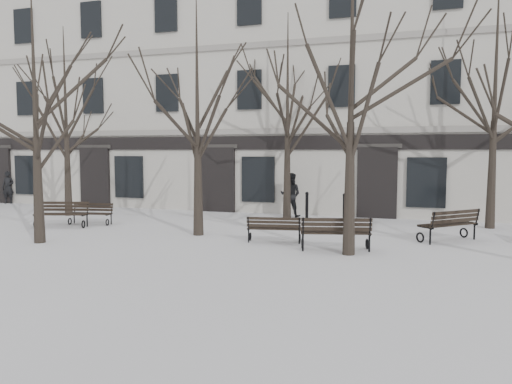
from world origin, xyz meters
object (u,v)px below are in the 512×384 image
at_px(tree_2, 352,55).
at_px(bench_2, 336,232).
at_px(tree_0, 34,84).
at_px(bench_3, 91,213).
at_px(tree_1, 197,87).
at_px(bench_1, 274,228).
at_px(bench_0, 62,213).
at_px(bench_4, 450,224).

relative_size(tree_2, bench_2, 4.17).
height_order(tree_0, tree_2, tree_2).
distance_m(tree_2, bench_2, 4.75).
height_order(tree_0, bench_3, tree_0).
xyz_separation_m(tree_0, bench_3, (-0.84, 3.65, -4.29)).
bearing_deg(tree_1, bench_1, -11.14).
relative_size(tree_2, bench_1, 4.99).
height_order(tree_2, bench_3, tree_2).
relative_size(tree_0, bench_0, 3.92).
bearing_deg(bench_0, bench_4, -10.73).
distance_m(tree_1, bench_0, 6.91).
distance_m(tree_1, bench_2, 6.45).
xyz_separation_m(tree_2, bench_4, (2.68, 2.89, -4.69)).
height_order(tree_1, tree_2, tree_2).
bearing_deg(bench_0, tree_2, -25.00).
relative_size(tree_2, bench_0, 4.35).
height_order(bench_0, bench_3, bench_0).
distance_m(bench_0, bench_4, 13.26).
relative_size(tree_1, tree_2, 0.92).
distance_m(tree_1, bench_1, 5.17).
bearing_deg(tree_1, tree_2, -17.30).
xyz_separation_m(tree_2, bench_0, (-10.51, 1.64, -4.73)).
bearing_deg(tree_2, tree_1, 162.70).
distance_m(bench_0, bench_1, 8.17).
relative_size(tree_1, bench_3, 4.66).
relative_size(bench_0, bench_1, 1.15).
height_order(tree_1, bench_4, tree_1).
bearing_deg(bench_0, bench_2, -23.14).
xyz_separation_m(bench_0, bench_4, (13.20, 1.25, 0.04)).
height_order(tree_1, bench_2, tree_1).
distance_m(tree_0, tree_2, 9.18).
distance_m(bench_2, bench_3, 9.76).
bearing_deg(tree_0, bench_0, 117.26).
relative_size(bench_1, bench_4, 0.89).
bearing_deg(bench_1, tree_2, 146.43).
bearing_deg(tree_1, bench_0, 179.45).
bearing_deg(tree_2, bench_3, 165.66).
bearing_deg(tree_1, bench_3, 168.87).
bearing_deg(bench_4, bench_2, -5.96).
bearing_deg(bench_2, bench_1, -32.93).
bearing_deg(tree_0, bench_2, 9.86).
xyz_separation_m(bench_3, bench_4, (12.62, 0.35, 0.11)).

